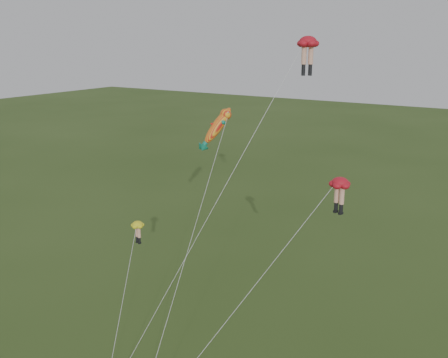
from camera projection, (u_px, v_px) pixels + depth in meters
The scene contains 4 objects.
legs_kite_red_high at pixel (304, 51), 31.36m from camera, with size 8.75×11.53×21.38m.
legs_kite_red_mid at pixel (336, 190), 30.09m from camera, with size 7.78×12.07×13.17m.
legs_kite_yellow at pixel (136, 232), 35.69m from camera, with size 3.94×7.91×8.57m.
fish_kite at pixel (217, 127), 36.84m from camera, with size 3.48×13.46×16.53m.
Camera 1 is at (17.53, -20.20, 21.18)m, focal length 40.00 mm.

